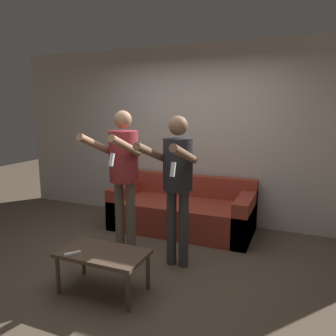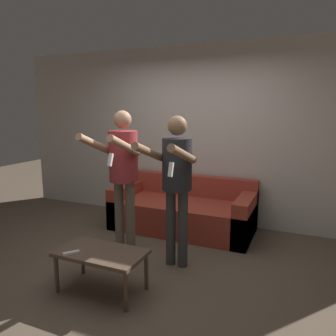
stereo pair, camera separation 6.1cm
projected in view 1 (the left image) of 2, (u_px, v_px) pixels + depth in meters
name	position (u px, v px, depth m)	size (l,w,h in m)	color
ground_plane	(145.00, 269.00, 3.64)	(14.00, 14.00, 0.00)	brown
wall_back	(197.00, 135.00, 5.05)	(6.40, 0.06, 2.70)	beige
couch	(183.00, 211.00, 4.81)	(2.02, 0.93, 0.75)	#9E3828
person_standing_left	(123.00, 166.00, 3.78)	(0.46, 0.75, 1.74)	#6B6051
person_standing_right	(177.00, 174.00, 3.53)	(0.44, 0.79, 1.68)	#383838
coffee_table	(103.00, 256.00, 3.14)	(0.85, 0.47, 0.41)	brown
remote_on_table	(73.00, 254.00, 3.06)	(0.12, 0.14, 0.02)	white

